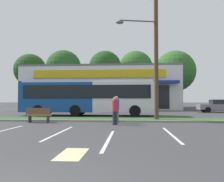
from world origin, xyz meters
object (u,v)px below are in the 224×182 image
at_px(bus_stop_bench, 39,115).
at_px(car_2, 218,106).
at_px(car_1, 116,106).
at_px(city_bus, 88,97).
at_px(utility_pole, 154,47).
at_px(pedestrian_near_bench, 115,111).
at_px(pedestrian_by_pole, 116,109).

relative_size(bus_stop_bench, car_2, 0.36).
xyz_separation_m(car_1, car_2, (11.92, 0.43, -0.00)).
height_order(city_bus, car_1, city_bus).
height_order(city_bus, bus_stop_bench, city_bus).
bearing_deg(car_2, bus_stop_bench, 40.32).
distance_m(utility_pole, bus_stop_bench, 9.15).
bearing_deg(city_bus, bus_stop_bench, -105.18).
bearing_deg(car_1, pedestrian_near_bench, -86.87).
xyz_separation_m(car_2, pedestrian_by_pole, (-11.11, -13.61, 0.10)).
distance_m(utility_pole, city_bus, 8.47).
bearing_deg(car_1, bus_stop_bench, -107.75).
xyz_separation_m(car_1, pedestrian_near_bench, (0.78, -14.34, 0.06)).
height_order(car_1, car_2, car_2).
bearing_deg(car_2, car_1, 2.06).
relative_size(bus_stop_bench, pedestrian_by_pole, 0.93).
bearing_deg(bus_stop_bench, pedestrian_near_bench, 168.40).
bearing_deg(pedestrian_by_pole, car_2, -74.06).
distance_m(pedestrian_near_bench, pedestrian_by_pole, 1.16).
bearing_deg(bus_stop_bench, city_bus, -106.06).
distance_m(utility_pole, car_2, 15.37).
distance_m(city_bus, bus_stop_bench, 7.48).
xyz_separation_m(city_bus, pedestrian_near_bench, (3.00, -8.12, -0.94)).
bearing_deg(car_2, pedestrian_near_bench, 52.98).
bearing_deg(pedestrian_by_pole, bus_stop_bench, 56.51).
height_order(car_1, pedestrian_by_pole, pedestrian_by_pole).
height_order(pedestrian_near_bench, pedestrian_by_pole, pedestrian_by_pole).
xyz_separation_m(bus_stop_bench, car_1, (4.26, 13.31, 0.26)).
xyz_separation_m(utility_pole, car_2, (8.54, 11.98, -4.45)).
height_order(city_bus, pedestrian_near_bench, city_bus).
distance_m(car_1, pedestrian_near_bench, 14.36).
height_order(utility_pole, city_bus, utility_pole).
xyz_separation_m(city_bus, bus_stop_bench, (-2.04, -7.09, -1.26)).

